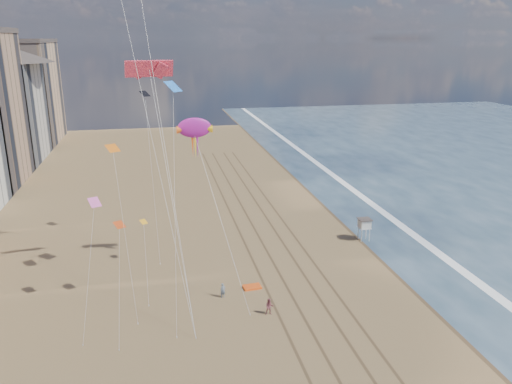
{
  "coord_description": "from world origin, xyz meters",
  "views": [
    {
      "loc": [
        -12.53,
        -29.63,
        27.02
      ],
      "look_at": [
        -1.05,
        26.0,
        9.5
      ],
      "focal_mm": 35.0,
      "sensor_mm": 36.0,
      "label": 1
    }
  ],
  "objects_px": {
    "kite_flyer_a": "(223,290)",
    "kite_flyer_b": "(269,307)",
    "grounded_kite": "(252,287)",
    "lifeguard_stand": "(364,224)",
    "show_kite": "(195,128)"
  },
  "relations": [
    {
      "from": "lifeguard_stand",
      "to": "kite_flyer_b",
      "type": "distance_m",
      "value": 24.05
    },
    {
      "from": "lifeguard_stand",
      "to": "grounded_kite",
      "type": "xyz_separation_m",
      "value": [
        -18.03,
        -10.59,
        -2.31
      ]
    },
    {
      "from": "grounded_kite",
      "to": "kite_flyer_a",
      "type": "xyz_separation_m",
      "value": [
        -3.52,
        -1.46,
        0.72
      ]
    },
    {
      "from": "grounded_kite",
      "to": "show_kite",
      "type": "height_order",
      "value": "show_kite"
    },
    {
      "from": "lifeguard_stand",
      "to": "kite_flyer_a",
      "type": "relative_size",
      "value": 1.9
    },
    {
      "from": "grounded_kite",
      "to": "kite_flyer_b",
      "type": "xyz_separation_m",
      "value": [
        0.62,
        -5.94,
        0.77
      ]
    },
    {
      "from": "show_kite",
      "to": "kite_flyer_a",
      "type": "bearing_deg",
      "value": -78.75
    },
    {
      "from": "lifeguard_stand",
      "to": "show_kite",
      "type": "distance_m",
      "value": 27.76
    },
    {
      "from": "lifeguard_stand",
      "to": "kite_flyer_b",
      "type": "xyz_separation_m",
      "value": [
        -17.4,
        -16.53,
        -1.54
      ]
    },
    {
      "from": "show_kite",
      "to": "kite_flyer_b",
      "type": "relative_size",
      "value": 11.95
    },
    {
      "from": "show_kite",
      "to": "kite_flyer_b",
      "type": "distance_m",
      "value": 21.78
    },
    {
      "from": "kite_flyer_a",
      "to": "kite_flyer_b",
      "type": "height_order",
      "value": "kite_flyer_b"
    },
    {
      "from": "lifeguard_stand",
      "to": "kite_flyer_a",
      "type": "height_order",
      "value": "lifeguard_stand"
    },
    {
      "from": "kite_flyer_b",
      "to": "show_kite",
      "type": "bearing_deg",
      "value": 122.57
    },
    {
      "from": "kite_flyer_b",
      "to": "grounded_kite",
      "type": "bearing_deg",
      "value": 104.56
    }
  ]
}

